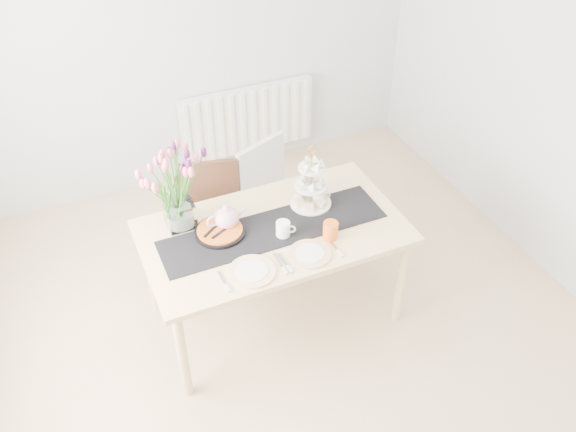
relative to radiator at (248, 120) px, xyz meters
name	(u,v)px	position (x,y,z in m)	size (l,w,h in m)	color
room_shell	(303,195)	(-0.50, -2.19, 0.85)	(4.50, 4.50, 4.50)	tan
radiator	(248,120)	(0.00, 0.00, 0.00)	(1.20, 0.08, 0.60)	white
dining_table	(274,239)	(-0.50, -1.78, 0.22)	(1.60, 0.90, 0.75)	#DAB775
chair_brown	(211,214)	(-0.72, -1.18, 0.05)	(0.51, 0.51, 0.86)	#362113
chair_white	(273,192)	(-0.24, -1.14, 0.06)	(0.57, 0.57, 0.88)	silver
table_runner	(273,229)	(-0.50, -1.78, 0.30)	(1.40, 0.35, 0.01)	black
tulip_vase	(175,180)	(-1.00, -1.51, 0.64)	(0.62, 0.62, 0.53)	silver
cake_stand	(311,190)	(-0.18, -1.65, 0.41)	(0.27, 0.27, 0.39)	gold
teapot	(227,218)	(-0.75, -1.65, 0.38)	(0.24, 0.20, 0.16)	silver
cream_jug	(319,197)	(-0.12, -1.65, 0.34)	(0.09, 0.09, 0.09)	white
tart_tin	(220,232)	(-0.81, -1.69, 0.32)	(0.31, 0.31, 0.04)	black
mug_white	(283,229)	(-0.47, -1.86, 0.35)	(0.09, 0.09, 0.10)	white
mug_orange	(331,230)	(-0.21, -1.99, 0.35)	(0.09, 0.09, 0.11)	orange
plate_left	(252,271)	(-0.75, -2.08, 0.31)	(0.27, 0.27, 0.01)	white
plate_right	(310,254)	(-0.39, -2.08, 0.31)	(0.25, 0.25, 0.01)	silver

